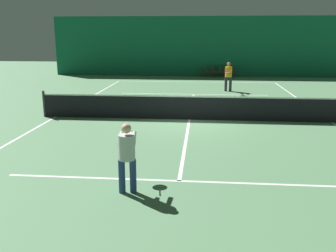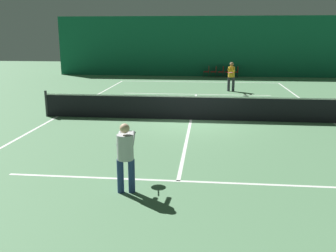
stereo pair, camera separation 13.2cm
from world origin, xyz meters
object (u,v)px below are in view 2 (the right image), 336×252
courtside_chair_1 (214,71)px  tennis_net (191,107)px  player_near (126,152)px  courtside_chair_2 (222,71)px  courtside_chair_3 (229,71)px  player_far (231,75)px  courtside_chair_0 (207,71)px  courtside_chair_4 (236,71)px

courtside_chair_1 → tennis_net: bearing=-4.3°
player_near → courtside_chair_2: (2.76, 22.19, -0.41)m
courtside_chair_2 → courtside_chair_3: bearing=90.0°
courtside_chair_1 → courtside_chair_2: (0.56, 0.00, 0.00)m
player_far → courtside_chair_0: size_ratio=2.03×
courtside_chair_1 → courtside_chair_3: size_ratio=1.00×
courtside_chair_2 → courtside_chair_4: 1.12m
player_near → courtside_chair_1: 22.30m
player_far → courtside_chair_3: 7.38m
courtside_chair_1 → player_near: bearing=-5.7°
courtside_chair_0 → courtside_chair_3: 1.67m
courtside_chair_1 → courtside_chair_3: 1.12m
player_far → courtside_chair_4: 7.42m
courtside_chair_1 → courtside_chair_2: 0.56m
courtside_chair_0 → courtside_chair_3: size_ratio=1.00×
player_far → courtside_chair_1: (-0.86, 7.36, -0.51)m
player_near → courtside_chair_1: (2.20, 22.19, -0.41)m
courtside_chair_1 → courtside_chair_2: bearing=90.0°
player_near → player_far: 15.15m
courtside_chair_4 → player_far: bearing=-6.3°
courtside_chair_1 → player_far: bearing=6.7°
courtside_chair_0 → courtside_chair_4: same height
tennis_net → courtside_chair_0: bearing=87.8°
player_near → courtside_chair_1: size_ratio=1.82×
courtside_chair_0 → courtside_chair_3: same height
courtside_chair_2 → courtside_chair_4: size_ratio=1.00×
player_near → courtside_chair_2: player_near is taller
tennis_net → courtside_chair_2: tennis_net is taller
courtside_chair_0 → courtside_chair_1: same height
tennis_net → courtside_chair_1: size_ratio=14.29×
tennis_net → player_far: player_far is taller
courtside_chair_0 → player_near: bearing=-4.2°
courtside_chair_1 → courtside_chair_4: bearing=90.0°
courtside_chair_0 → courtside_chair_1: size_ratio=1.00×
tennis_net → courtside_chair_4: 15.35m
player_far → courtside_chair_0: bearing=-161.8°
player_far → courtside_chair_3: (0.25, 7.36, -0.51)m
tennis_net → player_far: size_ratio=7.04×
courtside_chair_3 → courtside_chair_4: (0.56, 0.00, 0.00)m
player_far → courtside_chair_0: player_far is taller
player_far → courtside_chair_3: bearing=-174.7°
tennis_net → player_near: bearing=-98.6°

